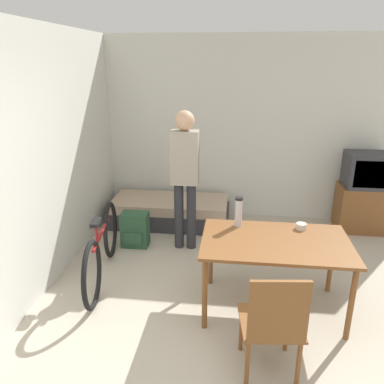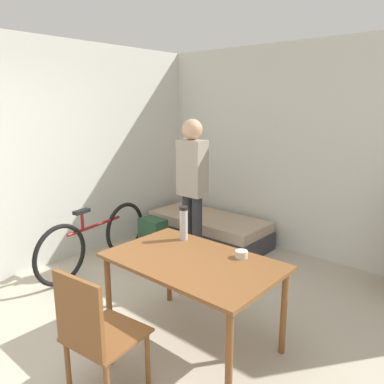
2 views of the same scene
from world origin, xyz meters
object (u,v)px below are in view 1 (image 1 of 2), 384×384
at_px(daybed, 170,211).
at_px(wooden_chair, 274,322).
at_px(tv, 363,193).
at_px(dining_table, 275,248).
at_px(bicycle, 102,249).
at_px(backpack, 135,230).
at_px(person_standing, 185,170).
at_px(mate_bowl, 301,226).
at_px(thermos_flask, 239,210).

xyz_separation_m(daybed, wooden_chair, (1.28, -2.81, 0.33)).
bearing_deg(tv, dining_table, -124.74).
height_order(daybed, bicycle, bicycle).
distance_m(daybed, backpack, 0.85).
bearing_deg(person_standing, backpack, -176.68).
bearing_deg(tv, bicycle, -152.54).
relative_size(wooden_chair, mate_bowl, 9.25).
bearing_deg(wooden_chair, tv, 63.03).
bearing_deg(daybed, dining_table, -54.73).
distance_m(tv, dining_table, 2.48).
height_order(bicycle, backpack, bicycle).
bearing_deg(dining_table, mate_bowl, 46.71).
bearing_deg(mate_bowl, wooden_chair, -106.50).
height_order(bicycle, person_standing, person_standing).
height_order(dining_table, mate_bowl, mate_bowl).
bearing_deg(bicycle, person_standing, 45.52).
bearing_deg(tv, wooden_chair, -116.97).
bearing_deg(bicycle, tv, 27.46).
xyz_separation_m(daybed, dining_table, (1.36, -1.92, 0.48)).
distance_m(daybed, tv, 2.79).
distance_m(wooden_chair, backpack, 2.60).
height_order(tv, mate_bowl, tv).
xyz_separation_m(bicycle, backpack, (0.15, 0.79, -0.13)).
distance_m(bicycle, person_standing, 1.35).
distance_m(daybed, person_standing, 1.19).
distance_m(bicycle, mate_bowl, 2.15).
distance_m(thermos_flask, backpack, 1.72).
distance_m(person_standing, backpack, 1.06).
bearing_deg(dining_table, wooden_chair, -94.95).
xyz_separation_m(wooden_chair, person_standing, (-0.94, 2.06, 0.53)).
height_order(dining_table, bicycle, bicycle).
bearing_deg(person_standing, dining_table, -49.01).
distance_m(tv, person_standing, 2.63).
height_order(tv, thermos_flask, tv).
relative_size(tv, backpack, 2.47).
height_order(tv, backpack, tv).
height_order(mate_bowl, backpack, mate_bowl).
bearing_deg(mate_bowl, thermos_flask, -179.91).
bearing_deg(thermos_flask, daybed, 121.59).
relative_size(dining_table, wooden_chair, 1.47).
bearing_deg(thermos_flask, dining_table, -39.11).
height_order(daybed, thermos_flask, thermos_flask).
relative_size(daybed, backpack, 3.80).
relative_size(wooden_chair, bicycle, 0.55).
bearing_deg(person_standing, daybed, 114.29).
bearing_deg(wooden_chair, dining_table, 85.05).
xyz_separation_m(daybed, mate_bowl, (1.63, -1.63, 0.59)).
bearing_deg(tv, person_standing, -160.58).
relative_size(tv, dining_table, 0.82).
relative_size(tv, thermos_flask, 3.66).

